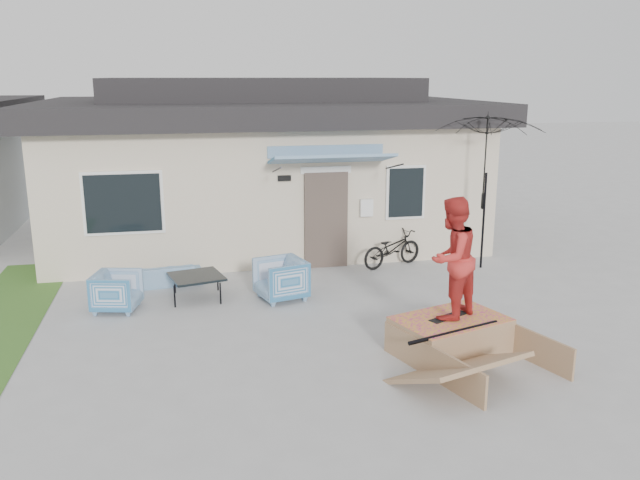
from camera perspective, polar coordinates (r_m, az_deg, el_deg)
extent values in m
plane|color=#A2A2A2|center=(10.17, 0.47, -9.65)|extent=(90.00, 90.00, 0.00)
cube|color=beige|center=(17.40, -5.25, 5.45)|extent=(10.00, 7.00, 3.00)
cube|color=black|center=(17.23, -5.38, 11.22)|extent=(10.80, 7.80, 0.50)
cube|color=black|center=(17.21, -5.43, 13.05)|extent=(7.50, 4.50, 0.60)
cube|color=#4F4037|center=(14.21, 0.53, 1.72)|extent=(0.95, 0.08, 2.10)
cube|color=white|center=(13.83, -16.74, 3.10)|extent=(1.60, 0.06, 1.30)
cube|color=white|center=(14.60, 7.45, 4.13)|extent=(0.90, 0.06, 1.20)
cube|color=#216699|center=(13.48, 1.01, 7.08)|extent=(2.50, 1.09, 0.29)
imported|color=#216699|center=(13.54, -13.22, -2.68)|extent=(1.45, 0.58, 0.55)
imported|color=#216699|center=(12.28, -17.27, -4.12)|extent=(0.87, 0.91, 0.78)
imported|color=#216699|center=(12.32, -3.44, -3.24)|extent=(0.97, 1.01, 0.86)
cube|color=black|center=(12.60, -10.66, -4.04)|extent=(1.12, 1.12, 0.46)
imported|color=black|center=(14.47, 6.30, -0.41)|extent=(1.63, 1.07, 0.98)
cylinder|color=black|center=(14.60, 14.04, 1.62)|extent=(0.05, 0.05, 2.10)
imported|color=black|center=(14.47, 14.20, 4.33)|extent=(2.79, 2.67, 0.90)
cube|color=black|center=(10.16, 11.13, -6.53)|extent=(0.73, 0.48, 0.05)
imported|color=red|center=(9.87, 11.39, -1.41)|extent=(1.13, 1.08, 1.84)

